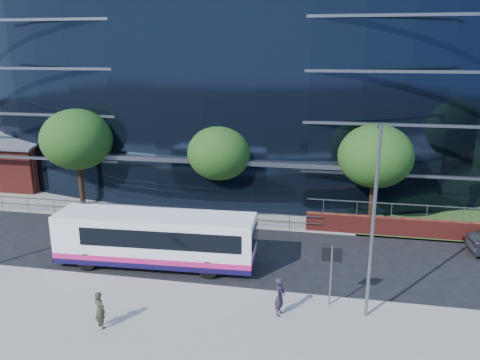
% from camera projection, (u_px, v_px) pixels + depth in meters
% --- Properties ---
extents(ground, '(200.00, 200.00, 0.00)m').
position_uv_depth(ground, '(235.00, 281.00, 22.76)').
color(ground, black).
rests_on(ground, ground).
extents(pavement_near, '(80.00, 8.00, 0.15)m').
position_uv_depth(pavement_near, '(210.00, 340.00, 18.01)').
color(pavement_near, gray).
rests_on(pavement_near, ground).
extents(kerb, '(80.00, 0.25, 0.16)m').
position_uv_depth(kerb, '(231.00, 290.00, 21.79)').
color(kerb, gray).
rests_on(kerb, ground).
extents(yellow_line_outer, '(80.00, 0.08, 0.01)m').
position_uv_depth(yellow_line_outer, '(232.00, 289.00, 22.00)').
color(yellow_line_outer, gold).
rests_on(yellow_line_outer, ground).
extents(yellow_line_inner, '(80.00, 0.08, 0.01)m').
position_uv_depth(yellow_line_inner, '(233.00, 287.00, 22.14)').
color(yellow_line_inner, gold).
rests_on(yellow_line_inner, ground).
extents(far_forecourt, '(50.00, 8.00, 0.10)m').
position_uv_depth(far_forecourt, '(185.00, 203.00, 34.24)').
color(far_forecourt, gray).
rests_on(far_forecourt, ground).
extents(glass_office, '(44.00, 23.10, 16.00)m').
position_uv_depth(glass_office, '(238.00, 83.00, 41.04)').
color(glass_office, black).
rests_on(glass_office, ground).
extents(brick_pavilion, '(8.60, 6.66, 4.40)m').
position_uv_depth(brick_pavilion, '(9.00, 160.00, 39.00)').
color(brick_pavilion, maroon).
rests_on(brick_pavilion, ground).
extents(guard_railings, '(24.00, 0.05, 1.10)m').
position_uv_depth(guard_railings, '(137.00, 209.00, 30.61)').
color(guard_railings, slate).
rests_on(guard_railings, ground).
extents(street_sign, '(0.85, 0.09, 2.80)m').
position_uv_depth(street_sign, '(332.00, 262.00, 19.86)').
color(street_sign, slate).
rests_on(street_sign, pavement_near).
extents(tree_far_a, '(4.95, 4.95, 6.98)m').
position_uv_depth(tree_far_a, '(77.00, 139.00, 32.32)').
color(tree_far_a, black).
rests_on(tree_far_a, ground).
extents(tree_far_b, '(4.29, 4.29, 6.05)m').
position_uv_depth(tree_far_b, '(219.00, 153.00, 31.15)').
color(tree_far_b, black).
rests_on(tree_far_b, ground).
extents(tree_far_c, '(4.62, 4.62, 6.51)m').
position_uv_depth(tree_far_c, '(375.00, 156.00, 28.77)').
color(tree_far_c, black).
rests_on(tree_far_c, ground).
extents(streetlight_east, '(0.15, 0.77, 8.00)m').
position_uv_depth(streetlight_east, '(373.00, 219.00, 18.41)').
color(streetlight_east, slate).
rests_on(streetlight_east, pavement_near).
extents(city_bus, '(10.41, 2.84, 2.79)m').
position_uv_depth(city_bus, '(157.00, 239.00, 24.03)').
color(city_bus, white).
rests_on(city_bus, ground).
extents(pedestrian, '(0.53, 0.68, 1.66)m').
position_uv_depth(pedestrian, '(280.00, 297.00, 19.40)').
color(pedestrian, '#2A2233').
rests_on(pedestrian, pavement_near).
extents(pedestrian_b, '(0.68, 0.61, 1.57)m').
position_uv_depth(pedestrian_b, '(100.00, 310.00, 18.51)').
color(pedestrian_b, '#343124').
rests_on(pedestrian_b, pavement_near).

